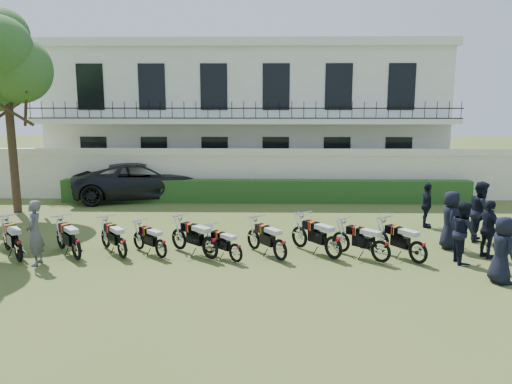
{
  "coord_description": "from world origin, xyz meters",
  "views": [
    {
      "loc": [
        1.04,
        -14.48,
        4.41
      ],
      "look_at": [
        0.69,
        2.54,
        1.31
      ],
      "focal_mm": 35.0,
      "sensor_mm": 36.0,
      "label": 1
    }
  ],
  "objects_px": {
    "motorcycle_7": "(333,242)",
    "motorcycle_8": "(381,246)",
    "motorcycle_4": "(210,243)",
    "motorcycle_1": "(76,244)",
    "tree_west_near": "(6,62)",
    "motorcycle_3": "(161,244)",
    "officer_4": "(481,211)",
    "officer_1": "(464,232)",
    "officer_2": "(489,229)",
    "motorcycle_2": "(122,243)",
    "suv": "(141,181)",
    "motorcycle_6": "(280,245)",
    "officer_5": "(427,205)",
    "motorcycle_5": "(236,248)",
    "motorcycle_0": "(18,245)",
    "officer_0": "(502,250)",
    "officer_3": "(450,220)",
    "inspector": "(35,233)",
    "motorcycle_9": "(418,247)"
  },
  "relations": [
    {
      "from": "motorcycle_7",
      "to": "motorcycle_8",
      "type": "relative_size",
      "value": 1.15
    },
    {
      "from": "motorcycle_1",
      "to": "motorcycle_4",
      "type": "xyz_separation_m",
      "value": [
        3.74,
        0.13,
        0.01
      ]
    },
    {
      "from": "motorcycle_1",
      "to": "motorcycle_4",
      "type": "height_order",
      "value": "motorcycle_4"
    },
    {
      "from": "motorcycle_5",
      "to": "motorcycle_8",
      "type": "height_order",
      "value": "motorcycle_8"
    },
    {
      "from": "motorcycle_7",
      "to": "motorcycle_3",
      "type": "bearing_deg",
      "value": 141.82
    },
    {
      "from": "inspector",
      "to": "officer_2",
      "type": "xyz_separation_m",
      "value": [
        12.58,
        0.85,
        -0.06
      ]
    },
    {
      "from": "motorcycle_4",
      "to": "motorcycle_6",
      "type": "distance_m",
      "value": 1.97
    },
    {
      "from": "tree_west_near",
      "to": "officer_5",
      "type": "distance_m",
      "value": 16.62
    },
    {
      "from": "motorcycle_7",
      "to": "officer_1",
      "type": "xyz_separation_m",
      "value": [
        3.55,
        -0.14,
        0.34
      ]
    },
    {
      "from": "tree_west_near",
      "to": "motorcycle_3",
      "type": "relative_size",
      "value": 6.11
    },
    {
      "from": "motorcycle_6",
      "to": "officer_3",
      "type": "height_order",
      "value": "officer_3"
    },
    {
      "from": "motorcycle_5",
      "to": "officer_3",
      "type": "xyz_separation_m",
      "value": [
        6.4,
        1.55,
        0.46
      ]
    },
    {
      "from": "motorcycle_0",
      "to": "motorcycle_5",
      "type": "height_order",
      "value": "motorcycle_0"
    },
    {
      "from": "officer_2",
      "to": "tree_west_near",
      "type": "bearing_deg",
      "value": 50.97
    },
    {
      "from": "tree_west_near",
      "to": "officer_0",
      "type": "distance_m",
      "value": 18.24
    },
    {
      "from": "motorcycle_1",
      "to": "tree_west_near",
      "type": "bearing_deg",
      "value": 87.77
    },
    {
      "from": "tree_west_near",
      "to": "officer_5",
      "type": "xyz_separation_m",
      "value": [
        15.68,
        -2.11,
        -5.1
      ]
    },
    {
      "from": "motorcycle_2",
      "to": "officer_1",
      "type": "height_order",
      "value": "officer_1"
    },
    {
      "from": "inspector",
      "to": "officer_2",
      "type": "relative_size",
      "value": 1.07
    },
    {
      "from": "officer_2",
      "to": "officer_5",
      "type": "xyz_separation_m",
      "value": [
        -0.63,
        3.54,
        -0.05
      ]
    },
    {
      "from": "motorcycle_4",
      "to": "motorcycle_8",
      "type": "xyz_separation_m",
      "value": [
        4.73,
        -0.19,
        -0.02
      ]
    },
    {
      "from": "motorcycle_7",
      "to": "officer_4",
      "type": "distance_m",
      "value": 5.38
    },
    {
      "from": "motorcycle_1",
      "to": "suv",
      "type": "bearing_deg",
      "value": 53.1
    },
    {
      "from": "motorcycle_4",
      "to": "officer_2",
      "type": "distance_m",
      "value": 7.89
    },
    {
      "from": "motorcycle_0",
      "to": "motorcycle_1",
      "type": "distance_m",
      "value": 1.55
    },
    {
      "from": "motorcycle_3",
      "to": "motorcycle_8",
      "type": "distance_m",
      "value": 6.14
    },
    {
      "from": "suv",
      "to": "officer_3",
      "type": "height_order",
      "value": "officer_3"
    },
    {
      "from": "motorcycle_2",
      "to": "inspector",
      "type": "bearing_deg",
      "value": 155.32
    },
    {
      "from": "motorcycle_7",
      "to": "motorcycle_9",
      "type": "bearing_deg",
      "value": -47.11
    },
    {
      "from": "motorcycle_0",
      "to": "officer_0",
      "type": "bearing_deg",
      "value": -44.99
    },
    {
      "from": "tree_west_near",
      "to": "motorcycle_4",
      "type": "height_order",
      "value": "tree_west_near"
    },
    {
      "from": "inspector",
      "to": "motorcycle_6",
      "type": "bearing_deg",
      "value": 85.93
    },
    {
      "from": "officer_1",
      "to": "motorcycle_3",
      "type": "bearing_deg",
      "value": 89.63
    },
    {
      "from": "motorcycle_2",
      "to": "motorcycle_5",
      "type": "bearing_deg",
      "value": -42.78
    },
    {
      "from": "motorcycle_1",
      "to": "motorcycle_6",
      "type": "distance_m",
      "value": 5.7
    },
    {
      "from": "motorcycle_7",
      "to": "officer_4",
      "type": "height_order",
      "value": "officer_4"
    },
    {
      "from": "officer_2",
      "to": "motorcycle_2",
      "type": "bearing_deg",
      "value": 71.92
    },
    {
      "from": "motorcycle_1",
      "to": "suv",
      "type": "distance_m",
      "value": 9.08
    },
    {
      "from": "motorcycle_0",
      "to": "motorcycle_7",
      "type": "distance_m",
      "value": 8.75
    },
    {
      "from": "motorcycle_0",
      "to": "motorcycle_8",
      "type": "xyz_separation_m",
      "value": [
        10.01,
        0.16,
        -0.02
      ]
    },
    {
      "from": "motorcycle_8",
      "to": "officer_4",
      "type": "xyz_separation_m",
      "value": [
        3.67,
        2.35,
        0.47
      ]
    },
    {
      "from": "motorcycle_4",
      "to": "officer_5",
      "type": "bearing_deg",
      "value": -20.18
    },
    {
      "from": "motorcycle_5",
      "to": "motorcycle_6",
      "type": "height_order",
      "value": "motorcycle_6"
    },
    {
      "from": "motorcycle_1",
      "to": "motorcycle_7",
      "type": "relative_size",
      "value": 0.93
    },
    {
      "from": "motorcycle_5",
      "to": "officer_2",
      "type": "height_order",
      "value": "officer_2"
    },
    {
      "from": "motorcycle_8",
      "to": "officer_4",
      "type": "distance_m",
      "value": 4.39
    },
    {
      "from": "inspector",
      "to": "officer_4",
      "type": "bearing_deg",
      "value": 93.9
    },
    {
      "from": "suv",
      "to": "officer_2",
      "type": "bearing_deg",
      "value": -141.87
    },
    {
      "from": "motorcycle_3",
      "to": "motorcycle_6",
      "type": "distance_m",
      "value": 3.37
    },
    {
      "from": "motorcycle_6",
      "to": "suv",
      "type": "height_order",
      "value": "suv"
    }
  ]
}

